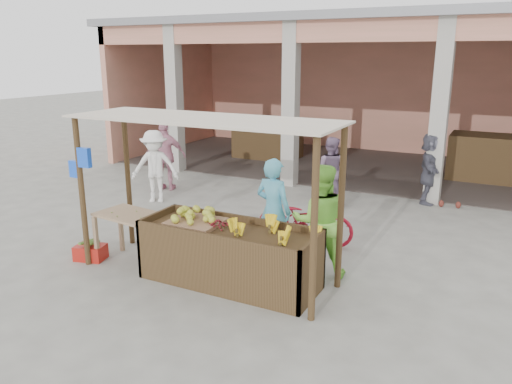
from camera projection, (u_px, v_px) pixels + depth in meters
The scene contains 19 objects.
ground at pixel (201, 276), 7.56m from camera, with size 60.00×60.00×0.00m, color slate.
market_building at pixel (369, 73), 14.47m from camera, with size 14.40×6.40×4.20m.
fruit_stall at pixel (229, 257), 7.23m from camera, with size 2.60×0.95×0.80m, color #513920.
stall_awning at pixel (199, 146), 7.09m from camera, with size 4.09×1.35×2.39m.
banana_heap at pixel (274, 231), 6.83m from camera, with size 1.15×0.62×0.21m, color yellow, non-canonical shape.
melon_tray at pixel (196, 218), 7.40m from camera, with size 0.77×0.67×0.20m.
berry_heap at pixel (218, 224), 7.23m from camera, with size 0.44×0.36×0.14m, color maroon.
side_table at pixel (129, 222), 7.91m from camera, with size 1.08×0.79×0.82m.
papaya_pile at pixel (128, 207), 7.84m from camera, with size 0.72×0.41×0.21m, color #48892C, non-canonical shape.
red_crate at pixel (91, 252), 8.14m from camera, with size 0.47×0.33×0.24m, color #AF1B12.
plantain_bundle at pixel (90, 243), 8.10m from camera, with size 0.35×0.24×0.07m, color #55802E, non-canonical shape.
produce_sacks at pixel (451, 195), 10.83m from camera, with size 0.77×0.48×0.59m.
vendor_blue at pixel (273, 207), 7.89m from camera, with size 0.68×0.50×1.81m, color #57BADC.
vendor_green at pixel (320, 218), 7.37m from camera, with size 0.87×0.50×1.81m, color #84D845.
motorcycle at pixel (305, 219), 8.72m from camera, with size 1.79×0.62×0.94m, color maroon.
shopper_a at pixel (155, 164), 11.15m from camera, with size 1.13×0.56×1.76m, color white.
shopper_b at pixel (166, 153), 12.12m from camera, with size 1.08×0.57×1.83m, color pink.
shopper_d at pixel (431, 166), 11.07m from camera, with size 1.56×0.64×1.69m, color #504F5E.
shopper_f at pixel (330, 168), 11.01m from camera, with size 0.80×0.46×1.65m, color gray.
Camera 1 is at (3.91, -5.80, 3.25)m, focal length 35.00 mm.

